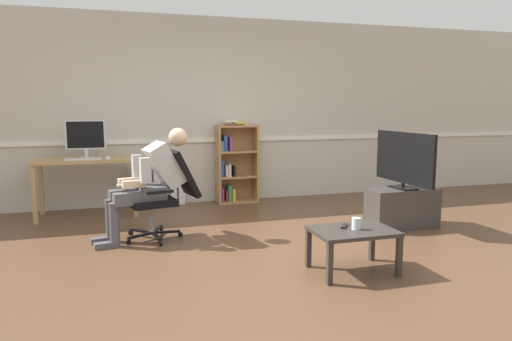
{
  "coord_description": "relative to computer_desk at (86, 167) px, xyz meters",
  "views": [
    {
      "loc": [
        -1.35,
        -4.17,
        1.45
      ],
      "look_at": [
        0.15,
        0.85,
        0.7
      ],
      "focal_mm": 32.55,
      "sensor_mm": 36.0,
      "label": 1
    }
  ],
  "objects": [
    {
      "name": "ground_plane",
      "position": [
        1.75,
        -2.15,
        -0.65
      ],
      "size": [
        18.0,
        18.0,
        0.0
      ],
      "primitive_type": "plane",
      "color": "brown"
    },
    {
      "name": "back_wall",
      "position": [
        1.75,
        0.5,
        0.7
      ],
      "size": [
        12.0,
        0.13,
        2.7
      ],
      "color": "beige",
      "rests_on": "ground_plane"
    },
    {
      "name": "computer_desk",
      "position": [
        0.0,
        0.0,
        0.0
      ],
      "size": [
        1.27,
        0.62,
        0.76
      ],
      "color": "tan",
      "rests_on": "ground_plane"
    },
    {
      "name": "imac_monitor",
      "position": [
        0.0,
        0.08,
        0.39
      ],
      "size": [
        0.49,
        0.14,
        0.49
      ],
      "color": "silver",
      "rests_on": "computer_desk"
    },
    {
      "name": "keyboard",
      "position": [
        -0.02,
        -0.14,
        0.12
      ],
      "size": [
        0.44,
        0.12,
        0.02
      ],
      "primitive_type": "cube",
      "color": "silver",
      "rests_on": "computer_desk"
    },
    {
      "name": "computer_mouse",
      "position": [
        0.27,
        -0.12,
        0.13
      ],
      "size": [
        0.06,
        0.1,
        0.03
      ],
      "primitive_type": "cube",
      "color": "white",
      "rests_on": "computer_desk"
    },
    {
      "name": "bookshelf",
      "position": [
        2.04,
        0.29,
        -0.07
      ],
      "size": [
        0.6,
        0.29,
        1.22
      ],
      "color": "#AD7F4C",
      "rests_on": "ground_plane"
    },
    {
      "name": "radiator",
      "position": [
        0.92,
        0.39,
        -0.36
      ],
      "size": [
        0.79,
        0.08,
        0.57
      ],
      "color": "white",
      "rests_on": "ground_plane"
    },
    {
      "name": "office_chair",
      "position": [
        0.88,
        -1.27,
        -0.12
      ],
      "size": [
        0.83,
        0.64,
        0.96
      ],
      "rotation": [
        0.0,
        0.0,
        -1.36
      ],
      "color": "black",
      "rests_on": "ground_plane"
    },
    {
      "name": "person_seated",
      "position": [
        0.71,
        -1.31,
        -0.0
      ],
      "size": [
        1.05,
        0.52,
        1.2
      ],
      "rotation": [
        0.0,
        0.0,
        -1.36
      ],
      "color": "#4C4C51",
      "rests_on": "ground_plane"
    },
    {
      "name": "tv_stand",
      "position": [
        3.6,
        -1.67,
        -0.41
      ],
      "size": [
        0.82,
        0.36,
        0.47
      ],
      "color": "#3D3833",
      "rests_on": "ground_plane"
    },
    {
      "name": "tv_screen",
      "position": [
        3.6,
        -1.67,
        0.17
      ],
      "size": [
        0.22,
        1.02,
        0.66
      ],
      "rotation": [
        0.0,
        0.0,
        1.63
      ],
      "color": "black",
      "rests_on": "tv_stand"
    },
    {
      "name": "coffee_table",
      "position": [
        2.32,
        -2.83,
        -0.32
      ],
      "size": [
        0.7,
        0.5,
        0.38
      ],
      "color": "#332D28",
      "rests_on": "ground_plane"
    },
    {
      "name": "drinking_glass",
      "position": [
        2.35,
        -2.84,
        -0.22
      ],
      "size": [
        0.08,
        0.08,
        0.1
      ],
      "primitive_type": "cylinder",
      "color": "silver",
      "rests_on": "coffee_table"
    },
    {
      "name": "spare_remote",
      "position": [
        2.28,
        -2.74,
        -0.26
      ],
      "size": [
        0.12,
        0.14,
        0.02
      ],
      "primitive_type": "cube",
      "rotation": [
        0.0,
        0.0,
        5.65
      ],
      "color": "black",
      "rests_on": "coffee_table"
    }
  ]
}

